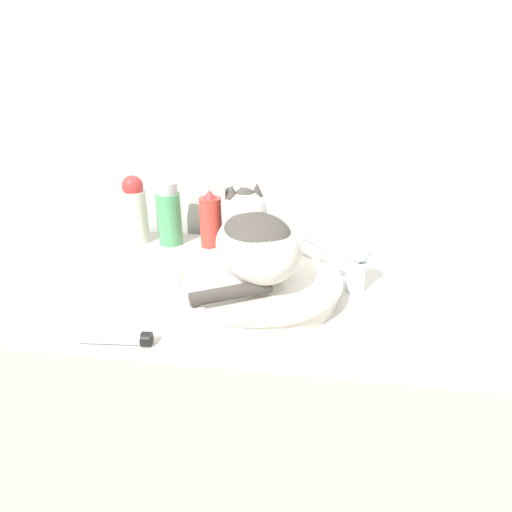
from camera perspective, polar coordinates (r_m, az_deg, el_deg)
name	(u,v)px	position (r m, az deg, el deg)	size (l,w,h in m)	color
wall_back	(258,116)	(1.29, 0.28, 17.13)	(8.00, 0.05, 2.40)	silver
vanity_counter	(240,428)	(1.31, -2.01, -20.65)	(1.12, 0.60, 0.87)	beige
sink_basin	(257,284)	(1.00, 0.10, -3.51)	(0.37, 0.37, 0.05)	white
cat	(255,239)	(0.97, -0.19, 2.17)	(0.26, 0.31, 0.17)	silver
faucet	(352,259)	(1.02, 11.96, -0.39)	(0.15, 0.07, 0.15)	silver
spray_bottle_trigger	(211,221)	(1.25, -5.69, 4.41)	(0.06, 0.06, 0.16)	#DB3D33
mouthwash_bottle	(169,215)	(1.28, -10.81, 5.06)	(0.07, 0.07, 0.17)	#4CA366
hairspray_can_black	(236,217)	(1.23, -2.51, 4.84)	(0.06, 0.06, 0.18)	black
lotion_bottle_white	(135,210)	(1.31, -14.87, 5.64)	(0.06, 0.06, 0.19)	silver
cream_tube	(117,338)	(0.89, -17.03, -9.78)	(0.14, 0.04, 0.03)	silver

